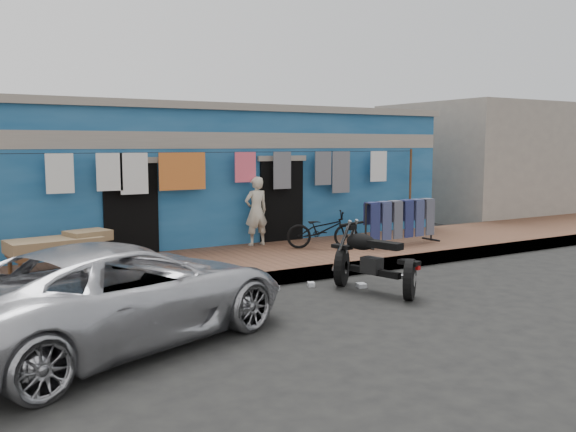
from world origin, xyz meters
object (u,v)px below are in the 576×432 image
(charpoy, at_px, (66,253))
(jeans_rack, at_px, (400,222))
(car, at_px, (120,291))
(motorcycle, at_px, (374,259))
(seated_person, at_px, (256,211))
(bicycle, at_px, (322,226))

(charpoy, height_order, jeans_rack, jeans_rack)
(car, distance_m, motorcycle, 4.38)
(car, relative_size, seated_person, 3.07)
(car, xyz_separation_m, jeans_rack, (7.03, 2.89, 0.10))
(seated_person, relative_size, bicycle, 1.00)
(car, distance_m, charpoy, 3.62)
(seated_person, relative_size, charpoy, 0.75)
(car, xyz_separation_m, seated_person, (4.21, 4.39, 0.35))
(bicycle, bearing_deg, motorcycle, -169.37)
(seated_person, xyz_separation_m, jeans_rack, (2.83, -1.50, -0.25))
(bicycle, bearing_deg, car, 150.02)
(bicycle, xyz_separation_m, motorcycle, (-0.88, -2.86, -0.17))
(seated_person, xyz_separation_m, charpoy, (-4.16, -0.76, -0.43))
(bicycle, height_order, jeans_rack, jeans_rack)
(car, bearing_deg, motorcycle, -104.31)
(bicycle, distance_m, jeans_rack, 1.85)
(seated_person, distance_m, bicycle, 1.52)
(seated_person, xyz_separation_m, bicycle, (1.03, -1.08, -0.27))
(jeans_rack, bearing_deg, car, -157.70)
(bicycle, xyz_separation_m, jeans_rack, (1.80, -0.42, 0.02))
(seated_person, bearing_deg, motorcycle, 90.69)
(car, relative_size, motorcycle, 2.51)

